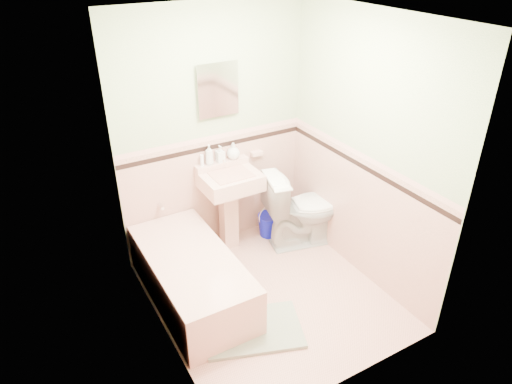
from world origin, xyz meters
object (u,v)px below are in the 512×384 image
soap_bottle_mid (220,154)px  medicine_cabinet (217,90)px  bathtub (192,279)px  toilet (304,208)px  sink (231,212)px  soap_bottle_right (233,151)px  soap_bottle_left (209,155)px  bucket (269,225)px  shoe (233,324)px

soap_bottle_mid → medicine_cabinet: bearing=63.7°
bathtub → soap_bottle_mid: bearing=46.9°
bathtub → toilet: toilet is taller
sink → toilet: sink is taller
soap_bottle_mid → soap_bottle_right: (0.15, 0.00, -0.00)m
soap_bottle_mid → soap_bottle_left: bearing=180.0°
toilet → medicine_cabinet: bearing=68.6°
soap_bottle_left → soap_bottle_mid: 0.12m
medicine_cabinet → soap_bottle_left: medicine_cabinet is taller
soap_bottle_right → soap_bottle_left: bearing=180.0°
medicine_cabinet → soap_bottle_right: size_ratio=2.72×
bucket → toilet: bearing=-50.4°
bathtub → bucket: 1.28m
soap_bottle_right → bucket: (0.34, -0.16, -0.92)m
toilet → shoe: bearing=134.5°
bathtub → soap_bottle_right: soap_bottle_right is taller
bathtub → soap_bottle_left: 1.23m
sink → bucket: bearing=2.1°
soap_bottle_mid → shoe: (-0.53, -1.25, -0.99)m
sink → shoe: bearing=-117.0°
soap_bottle_mid → bucket: size_ratio=0.69×
soap_bottle_mid → soap_bottle_right: soap_bottle_mid is taller
sink → shoe: 1.26m
toilet → bucket: bearing=52.2°
medicine_cabinet → soap_bottle_left: bearing=-167.3°
soap_bottle_right → toilet: bearing=-38.0°
sink → bucket: sink is taller
sink → toilet: size_ratio=1.05×
shoe → medicine_cabinet: bearing=74.3°
soap_bottle_mid → bucket: 1.06m
medicine_cabinet → shoe: 2.15m
medicine_cabinet → bucket: size_ratio=1.83×
soap_bottle_mid → sink: bearing=-85.3°
medicine_cabinet → bathtub: bearing=-132.6°
sink → soap_bottle_left: bearing=126.5°
sink → medicine_cabinet: medicine_cabinet is taller
soap_bottle_right → bucket: soap_bottle_right is taller
medicine_cabinet → shoe: bearing=-113.0°
bathtub → sink: (0.68, 0.53, 0.23)m
soap_bottle_left → bucket: soap_bottle_left is taller
soap_bottle_right → shoe: soap_bottle_right is taller
soap_bottle_left → soap_bottle_mid: soap_bottle_left is taller
sink → toilet: (0.72, -0.28, -0.02)m
bathtub → soap_bottle_mid: soap_bottle_mid is taller
bathtub → sink: sink is taller
soap_bottle_mid → soap_bottle_right: bearing=0.0°
bathtub → soap_bottle_mid: size_ratio=8.61×
soap_bottle_left → bucket: 1.13m
medicine_cabinet → sink: bearing=-90.0°
bathtub → soap_bottle_mid: (0.67, 0.71, 0.82)m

